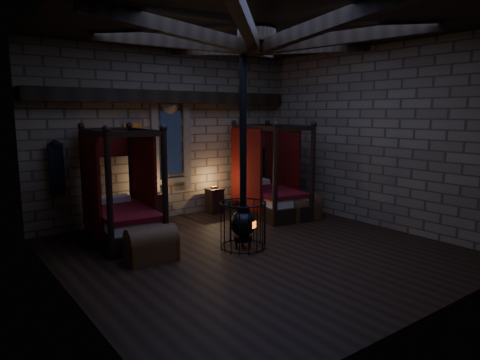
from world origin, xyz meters
TOP-DOWN VIEW (x-y plane):
  - room at (-0.00, 0.09)m, footprint 7.02×7.02m
  - bed_left at (-1.82, 2.24)m, footprint 1.37×2.33m
  - bed_right at (2.18, 2.18)m, footprint 1.52×2.40m
  - trunk_left at (-1.88, 0.66)m, footprint 0.94×0.64m
  - trunk_right at (2.49, 1.24)m, footprint 0.90×0.57m
  - nightstand_left at (-0.73, 3.11)m, footprint 0.46×0.44m
  - nightstand_right at (1.08, 3.11)m, footprint 0.43×0.41m
  - stove at (-0.11, 0.26)m, footprint 0.91×0.91m

SIDE VIEW (x-z plane):
  - trunk_left at x=-1.88m, z-range -0.04..0.62m
  - trunk_right at x=2.49m, z-range -0.04..0.62m
  - nightstand_right at x=1.08m, z-range -0.02..0.70m
  - nightstand_left at x=-0.73m, z-range -0.07..0.82m
  - bed_left at x=-1.82m, z-range -0.59..1.75m
  - bed_right at x=2.18m, z-range -0.59..1.76m
  - stove at x=-0.11m, z-range -1.44..2.61m
  - room at x=0.00m, z-range 1.60..5.89m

